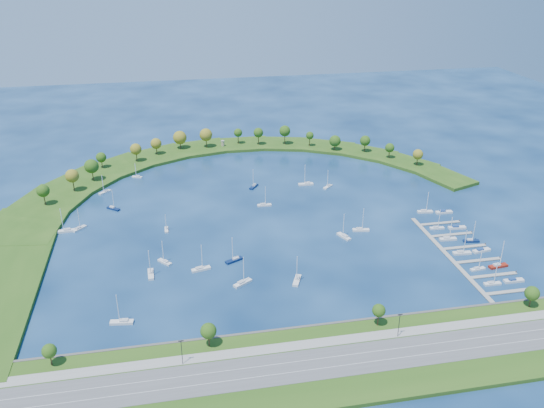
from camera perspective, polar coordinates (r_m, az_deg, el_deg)
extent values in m
plane|color=#071D3E|center=(308.57, -0.74, -1.13)|extent=(700.00, 700.00, 0.00)
cube|color=#254A13|center=(206.59, 5.62, -15.92)|extent=(420.00, 42.00, 1.60)
cube|color=#474442|center=(222.53, 4.06, -12.37)|extent=(420.00, 1.20, 1.80)
cube|color=#515154|center=(206.03, 5.63, -15.74)|extent=(420.00, 16.00, 0.12)
cube|color=gray|center=(214.12, 4.80, -13.87)|extent=(420.00, 5.00, 0.12)
cube|color=silver|center=(204.18, 5.83, -16.17)|extent=(420.00, 0.15, 0.02)
cube|color=silver|center=(207.80, 5.43, -15.29)|extent=(420.00, 0.15, 0.02)
cylinder|color=#382314|center=(216.76, -21.54, -14.49)|extent=(0.56, 0.56, 4.90)
sphere|color=#234210|center=(214.66, -21.69, -13.76)|extent=(5.20, 5.20, 5.20)
cylinder|color=#382314|center=(211.76, -6.42, -13.57)|extent=(0.56, 0.56, 5.25)
sphere|color=#234210|center=(209.42, -6.48, -12.75)|extent=(6.00, 6.00, 6.00)
cylinder|color=#382314|center=(223.89, 10.71, -11.43)|extent=(0.56, 0.56, 5.60)
sphere|color=#234210|center=(221.66, 10.79, -10.63)|extent=(5.20, 5.20, 5.20)
cylinder|color=#382314|center=(252.97, 24.75, -8.99)|extent=(0.56, 0.56, 4.90)
sphere|color=#234210|center=(251.09, 24.90, -8.29)|extent=(6.00, 6.00, 6.00)
cylinder|color=black|center=(203.88, -9.14, -14.68)|extent=(0.24, 0.24, 10.00)
cylinder|color=black|center=(218.45, 12.76, -11.96)|extent=(0.24, 0.24, 10.00)
cube|color=#254A13|center=(321.02, -23.89, -2.15)|extent=(43.73, 48.72, 2.00)
cube|color=#254A13|center=(345.65, -21.69, 0.15)|extent=(50.23, 54.30, 2.00)
cube|color=#254A13|center=(367.58, -18.79, 2.07)|extent=(54.07, 56.09, 2.00)
cube|color=#254A13|center=(386.09, -15.37, 3.61)|extent=(55.20, 54.07, 2.00)
cube|color=#254A13|center=(400.65, -11.59, 4.78)|extent=(53.65, 48.47, 2.00)
cube|color=#254A13|center=(410.88, -7.55, 5.59)|extent=(49.62, 39.75, 2.00)
cube|color=#254A13|center=(416.51, -3.36, 6.03)|extent=(44.32, 29.96, 2.00)
cube|color=#254A13|center=(417.42, 0.90, 6.12)|extent=(49.49, 38.05, 2.00)
cube|color=#254A13|center=(413.57, 5.12, 5.84)|extent=(51.13, 44.12, 2.00)
cube|color=#254A13|center=(405.06, 9.24, 5.19)|extent=(49.19, 47.96, 2.00)
cube|color=#254A13|center=(392.11, 13.14, 4.18)|extent=(43.90, 49.49, 2.00)
cube|color=#254A13|center=(375.04, 16.72, 2.81)|extent=(35.67, 48.74, 2.00)
cylinder|color=#382314|center=(339.41, -22.11, 0.48)|extent=(0.56, 0.56, 7.21)
sphere|color=#234210|center=(337.51, -22.25, 1.26)|extent=(7.22, 7.22, 7.22)
cylinder|color=#382314|center=(352.23, -19.52, 1.86)|extent=(0.56, 0.56, 8.14)
sphere|color=olive|center=(350.19, -19.65, 2.71)|extent=(7.96, 7.96, 7.96)
cylinder|color=#382314|center=(364.75, -17.75, 2.86)|extent=(0.56, 0.56, 7.65)
sphere|color=#234210|center=(362.80, -17.87, 3.67)|extent=(8.78, 8.78, 8.78)
cylinder|color=#382314|center=(384.52, -16.89, 3.96)|extent=(0.56, 0.56, 5.85)
sphere|color=#234210|center=(383.09, -16.97, 4.55)|extent=(6.71, 6.71, 6.71)
cylinder|color=#382314|center=(389.84, -13.60, 4.73)|extent=(0.56, 0.56, 7.14)
sphere|color=olive|center=(388.17, -13.67, 5.44)|extent=(7.68, 7.68, 7.68)
cylinder|color=#382314|center=(400.49, -11.64, 5.40)|extent=(0.56, 0.56, 6.35)
sphere|color=olive|center=(398.99, -11.70, 6.04)|extent=(7.57, 7.57, 7.57)
cylinder|color=#382314|center=(409.15, -9.30, 6.00)|extent=(0.56, 0.56, 6.28)
sphere|color=olive|center=(407.56, -9.35, 6.68)|extent=(9.65, 9.65, 9.65)
cylinder|color=#382314|center=(409.08, -6.69, 6.25)|extent=(0.56, 0.56, 7.53)
sphere|color=olive|center=(407.35, -6.73, 7.00)|extent=(9.14, 9.14, 9.14)
cylinder|color=#382314|center=(414.59, -3.46, 6.61)|extent=(0.56, 0.56, 7.18)
sphere|color=#234210|center=(413.11, -3.47, 7.24)|extent=(6.14, 6.14, 6.14)
cylinder|color=#382314|center=(411.66, -1.39, 6.56)|extent=(0.56, 0.56, 7.81)
sphere|color=#234210|center=(410.01, -1.40, 7.26)|extent=(7.07, 7.07, 7.07)
cylinder|color=#382314|center=(412.41, 1.30, 6.65)|extent=(0.56, 0.56, 8.58)
sphere|color=#234210|center=(410.60, 1.31, 7.43)|extent=(8.03, 8.03, 8.03)
cylinder|color=#382314|center=(409.54, 3.84, 6.35)|extent=(0.56, 0.56, 6.99)
sphere|color=#234210|center=(408.10, 3.86, 6.96)|extent=(5.60, 5.60, 5.60)
cylinder|color=#382314|center=(403.50, 6.39, 5.82)|extent=(0.56, 0.56, 5.11)
sphere|color=#234210|center=(402.16, 6.42, 6.38)|extent=(8.12, 8.12, 8.12)
cylinder|color=#382314|center=(402.41, 9.39, 5.71)|extent=(0.56, 0.56, 6.75)
sphere|color=#234210|center=(400.87, 9.44, 6.36)|extent=(7.35, 7.35, 7.35)
cylinder|color=#382314|center=(393.22, 11.82, 5.01)|extent=(0.56, 0.56, 6.25)
sphere|color=#234210|center=(391.79, 11.87, 5.62)|extent=(6.34, 6.34, 6.34)
cylinder|color=#382314|center=(384.17, 14.53, 4.26)|extent=(0.56, 0.56, 6.34)
sphere|color=olive|center=(382.65, 14.60, 4.90)|extent=(6.85, 6.85, 6.85)
cylinder|color=gray|center=(410.78, -5.02, 6.14)|extent=(2.20, 2.20, 3.92)
cylinder|color=gray|center=(410.11, -5.04, 6.42)|extent=(2.60, 2.60, 0.30)
cube|color=gray|center=(281.40, 17.47, -5.06)|extent=(2.20, 82.00, 0.40)
cube|color=gray|center=(263.61, 23.07, -8.18)|extent=(22.00, 2.00, 0.40)
cylinder|color=#382314|center=(269.38, 25.04, -7.76)|extent=(0.36, 0.36, 1.60)
cube|color=gray|center=(272.75, 21.61, -6.74)|extent=(22.00, 2.00, 0.40)
cylinder|color=#382314|center=(278.32, 23.54, -6.38)|extent=(0.36, 0.36, 1.60)
cube|color=gray|center=(282.20, 20.26, -5.40)|extent=(22.00, 2.00, 0.40)
cylinder|color=#382314|center=(287.59, 22.15, -5.08)|extent=(0.36, 0.36, 1.60)
cube|color=gray|center=(291.95, 19.00, -4.15)|extent=(22.00, 2.00, 0.40)
cylinder|color=#382314|center=(297.16, 20.84, -3.86)|extent=(0.36, 0.36, 1.60)
cube|color=gray|center=(301.96, 17.82, -2.97)|extent=(22.00, 2.00, 0.40)
cylinder|color=#382314|center=(307.00, 19.63, -2.72)|extent=(0.36, 0.36, 1.60)
cube|color=gray|center=(312.21, 16.73, -1.87)|extent=(22.00, 2.00, 0.40)
cylinder|color=#382314|center=(317.09, 18.49, -1.64)|extent=(0.36, 0.36, 1.60)
cube|color=silver|center=(347.53, 3.45, 2.02)|extent=(9.29, 2.70, 1.11)
cube|color=#BDBCC1|center=(347.37, 3.60, 2.17)|extent=(3.26, 1.85, 0.78)
cylinder|color=silver|center=(344.78, 3.36, 3.05)|extent=(0.32, 0.32, 12.50)
cube|color=silver|center=(368.53, -13.54, 2.69)|extent=(6.71, 4.01, 0.78)
cube|color=#BDBCC1|center=(368.04, -13.46, 2.78)|extent=(2.58, 2.00, 0.55)
cylinder|color=silver|center=(367.01, -13.69, 3.38)|extent=(0.32, 0.32, 8.77)
cube|color=#0A1B43|center=(327.23, -15.81, -0.45)|extent=(7.79, 7.15, 0.99)
cube|color=#BDBCC1|center=(327.44, -15.93, -0.29)|extent=(3.25, 3.12, 0.70)
cylinder|color=silver|center=(324.33, -15.85, 0.49)|extent=(0.32, 0.32, 11.17)
cube|color=silver|center=(248.41, -2.99, -8.03)|extent=(8.96, 7.01, 1.08)
cube|color=#BDBCC1|center=(247.42, -3.16, -7.92)|extent=(3.62, 3.20, 0.76)
cylinder|color=silver|center=(245.26, -2.90, -6.66)|extent=(0.32, 0.32, 12.19)
cube|color=silver|center=(350.41, -16.62, 1.16)|extent=(7.35, 6.88, 0.95)
cube|color=#BDBCC1|center=(350.52, -16.54, 1.32)|extent=(3.09, 2.99, 0.66)
cylinder|color=silver|center=(347.89, -16.82, 1.99)|extent=(0.32, 0.32, 10.63)
cube|color=silver|center=(268.11, -10.85, -5.82)|extent=(6.72, 7.32, 0.93)
cube|color=#BDBCC1|center=(267.19, -10.75, -5.73)|extent=(2.93, 3.06, 0.65)
cylinder|color=silver|center=(265.70, -11.03, -4.71)|extent=(0.32, 0.32, 10.50)
cube|color=silver|center=(309.79, -18.97, -2.39)|extent=(7.06, 7.40, 0.96)
cube|color=#BDBCC1|center=(309.00, -19.11, -2.31)|extent=(3.05, 3.12, 0.67)
cylinder|color=silver|center=(307.62, -19.04, -1.37)|extent=(0.32, 0.32, 10.79)
cube|color=silver|center=(345.00, 5.70, 1.75)|extent=(7.20, 6.85, 0.93)
cube|color=#BDBCC1|center=(345.31, 5.77, 1.91)|extent=(3.03, 2.96, 0.65)
cylinder|color=silver|center=(342.31, 5.68, 2.59)|extent=(0.32, 0.32, 10.49)
cube|color=silver|center=(250.06, 2.55, -7.77)|extent=(5.81, 9.22, 1.07)
cube|color=#BDBCC1|center=(250.32, 2.59, -7.49)|extent=(2.84, 3.57, 0.75)
cylinder|color=silver|center=(245.97, 2.55, -6.57)|extent=(0.32, 0.32, 12.08)
cube|color=silver|center=(319.10, -0.78, -0.12)|extent=(8.06, 2.41, 0.96)
cube|color=#BDBCC1|center=(318.65, -0.93, 0.01)|extent=(2.84, 1.63, 0.67)
cylinder|color=silver|center=(316.75, -0.68, 0.86)|extent=(0.32, 0.32, 10.82)
cube|color=silver|center=(287.58, 7.30, -3.29)|extent=(5.60, 9.08, 1.06)
cube|color=#BDBCC1|center=(286.57, 7.42, -3.20)|extent=(2.76, 3.50, 0.74)
cylinder|color=silver|center=(285.07, 7.28, -2.09)|extent=(0.32, 0.32, 11.88)
cube|color=silver|center=(259.92, -12.21, -7.00)|extent=(2.90, 9.09, 1.08)
cube|color=#BDBCC1|center=(260.22, -12.23, -6.72)|extent=(1.89, 3.22, 0.76)
cylinder|color=silver|center=(255.93, -12.33, -5.82)|extent=(0.32, 0.32, 12.14)
cube|color=silver|center=(259.94, -7.21, -6.58)|extent=(9.18, 4.47, 1.06)
cube|color=#BDBCC1|center=(259.27, -7.41, -6.45)|extent=(3.42, 2.41, 0.74)
cylinder|color=silver|center=(256.80, -7.14, -5.31)|extent=(0.32, 0.32, 11.95)
cube|color=#0A1B43|center=(265.30, -3.87, -5.72)|extent=(9.00, 6.01, 1.06)
cube|color=#BDBCC1|center=(265.25, -3.72, -5.50)|extent=(3.52, 2.88, 0.74)
cylinder|color=silver|center=(261.75, -4.04, -4.55)|extent=(0.32, 0.32, 11.87)
cube|color=silver|center=(232.69, -15.02, -11.52)|extent=(9.35, 3.75, 1.09)
cube|color=#BDBCC1|center=(231.96, -14.82, -11.34)|extent=(3.39, 2.19, 0.76)
cylinder|color=silver|center=(229.04, -15.38, -10.17)|extent=(0.32, 0.32, 12.27)
cube|color=silver|center=(297.22, -10.67, -2.59)|extent=(1.86, 6.51, 0.78)
cube|color=#BDBCC1|center=(297.50, -10.68, -2.42)|extent=(1.29, 2.28, 0.55)
cylinder|color=silver|center=(294.62, -10.74, -1.81)|extent=(0.32, 0.32, 8.77)
cube|color=silver|center=(309.51, -20.25, -2.60)|extent=(9.38, 3.25, 1.11)
cube|color=#BDBCC1|center=(308.99, -20.11, -2.43)|extent=(3.35, 2.04, 0.77)
cylinder|color=silver|center=(306.71, -20.57, -1.49)|extent=(0.32, 0.32, 12.45)
cube|color=#0A1B43|center=(343.67, -1.86, 1.77)|extent=(6.64, 8.07, 0.99)
cube|color=#BDBCC1|center=(344.02, -1.80, 1.95)|extent=(2.98, 3.29, 0.69)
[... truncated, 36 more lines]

